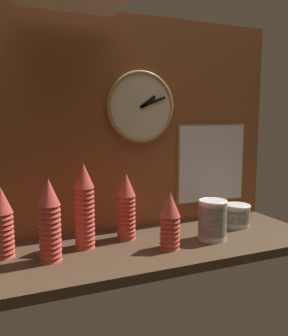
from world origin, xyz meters
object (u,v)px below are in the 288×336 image
Objects in this scene: bowl_stack_far_right at (237,214)px; bowl_stack_right at (213,219)px; cup_stack_left at (50,220)px; cup_stack_center at (126,206)px; wall_clock at (141,107)px; cup_stack_center_left at (84,206)px; cup_stack_center_right at (170,221)px; cup_stack_far_left at (2,222)px; menu_board at (211,163)px.

bowl_stack_far_right is 0.26m from bowl_stack_right.
cup_stack_center is at bearing 19.07° from cup_stack_left.
bowl_stack_right is (0.36, -0.16, -0.06)m from cup_stack_center.
cup_stack_center_left is at bearing -152.85° from wall_clock.
cup_stack_far_left is at bearing 165.00° from cup_stack_center_right.
bowl_stack_right is at bearing -9.37° from cup_stack_far_left.
cup_stack_far_left is (-0.53, -0.01, -0.01)m from cup_stack_center.
cup_stack_left is at bearing -150.33° from cup_stack_center_left.
bowl_stack_far_right is (1.13, -0.03, -0.08)m from cup_stack_far_left.
bowl_stack_right is 0.64m from wall_clock.
cup_stack_left reaches higher than cup_stack_center.
cup_stack_center_right is 0.70× the size of wall_clock.
cup_stack_center_left reaches higher than cup_stack_center.
wall_clock is 0.80× the size of menu_board.
menu_board reaches higher than bowl_stack_far_right.
wall_clock reaches higher than cup_stack_center_left.
bowl_stack_right is (0.89, -0.15, -0.05)m from cup_stack_far_left.
cup_stack_center_left is 1.20× the size of cup_stack_center.
bowl_stack_far_right is (0.80, -0.01, -0.12)m from cup_stack_center_left.
cup_stack_far_left reaches higher than bowl_stack_far_right.
cup_stack_center is at bearing -165.29° from menu_board.
wall_clock reaches higher than bowl_stack_right.
cup_stack_center_left is 0.37m from cup_stack_center_right.
cup_stack_center is 0.23m from cup_stack_center_right.
cup_stack_center_left is at bearing 154.61° from cup_stack_center_right.
cup_stack_left is 0.73m from bowl_stack_right.
menu_board is (0.42, 0.01, -0.30)m from wall_clock.
cup_stack_center_left is 1.12× the size of cup_stack_left.
wall_clock reaches higher than cup_stack_center_right.
cup_stack_center is 0.94× the size of cup_stack_left.
wall_clock is at bearing 46.22° from cup_stack_center.
cup_stack_center_left reaches higher than cup_stack_center_right.
cup_stack_far_left reaches higher than cup_stack_center_right.
cup_stack_center_left is 1.98× the size of bowl_stack_right.
wall_clock is (-0.23, 0.30, 0.51)m from bowl_stack_right.
cup_stack_center_right is (0.33, -0.16, -0.06)m from cup_stack_center_left.
cup_stack_left is 0.93× the size of wall_clock.
cup_stack_left is at bearing -33.09° from cup_stack_far_left.
cup_stack_center is at bearing 155.87° from bowl_stack_right.
cup_stack_center_left is 0.18m from cup_stack_left.
cup_stack_left reaches higher than bowl_stack_right.
bowl_stack_far_right is at bearing -1.41° from cup_stack_far_left.
bowl_stack_right is 0.42× the size of menu_board.
cup_stack_center_left is 0.84× the size of menu_board.
cup_stack_far_left is at bearing 170.63° from bowl_stack_right.
cup_stack_center_right is (0.13, -0.19, -0.03)m from cup_stack_center.
cup_stack_left is (-0.49, 0.07, 0.04)m from cup_stack_center_right.
cup_stack_center_right is at bearing -90.49° from wall_clock.
bowl_stack_far_right is at bearing -4.10° from cup_stack_center.
cup_stack_center_left is at bearing 29.67° from cup_stack_left.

